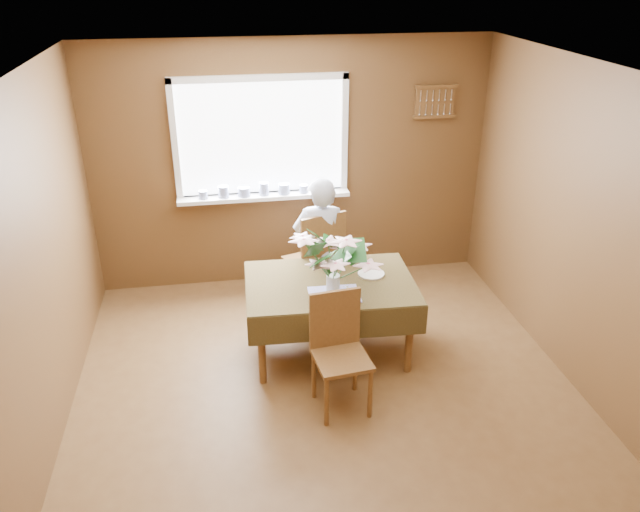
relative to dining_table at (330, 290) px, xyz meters
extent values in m
plane|color=brown|center=(-0.13, -0.77, -0.61)|extent=(4.50, 4.50, 0.00)
plane|color=white|center=(-0.13, -0.77, 1.89)|extent=(4.50, 4.50, 0.00)
plane|color=brown|center=(-0.13, 1.48, 0.64)|extent=(4.00, 0.00, 4.00)
plane|color=brown|center=(-2.13, -0.77, 0.64)|extent=(0.00, 4.50, 4.50)
plane|color=brown|center=(1.87, -0.77, 0.64)|extent=(0.00, 4.50, 4.50)
cube|color=white|center=(-0.43, 1.46, 0.94)|extent=(1.60, 0.01, 1.10)
cube|color=white|center=(-0.43, 1.45, 1.52)|extent=(1.72, 0.06, 0.06)
cube|color=white|center=(-0.43, 1.45, 0.36)|extent=(1.72, 0.06, 0.06)
cube|color=white|center=(-1.26, 1.45, 0.94)|extent=(0.06, 0.06, 1.22)
cube|color=white|center=(0.40, 1.45, 0.94)|extent=(0.06, 0.06, 1.22)
cube|color=white|center=(-0.43, 1.38, 0.37)|extent=(1.72, 0.20, 0.04)
cylinder|color=white|center=(-1.03, 1.36, 0.43)|extent=(0.09, 0.09, 0.08)
cylinder|color=white|center=(-0.83, 1.36, 0.45)|extent=(0.11, 0.11, 0.12)
cylinder|color=white|center=(-0.63, 1.36, 0.44)|extent=(0.12, 0.12, 0.09)
cylinder|color=white|center=(-0.43, 1.36, 0.45)|extent=(0.10, 0.10, 0.13)
cylinder|color=white|center=(-0.22, 1.36, 0.44)|extent=(0.11, 0.11, 0.10)
cylinder|color=white|center=(-0.02, 1.36, 0.43)|extent=(0.09, 0.09, 0.08)
cylinder|color=white|center=(0.18, 1.36, 0.45)|extent=(0.11, 0.11, 0.12)
cube|color=brown|center=(1.32, 1.45, 1.24)|extent=(0.40, 0.03, 0.30)
cube|color=brown|center=(1.32, 1.44, 1.39)|extent=(0.44, 0.04, 0.03)
cube|color=brown|center=(1.32, 1.44, 1.09)|extent=(0.44, 0.04, 0.03)
cylinder|color=brown|center=(-0.62, -0.35, -0.29)|extent=(0.06, 0.06, 0.64)
cylinder|color=brown|center=(0.59, -0.40, -0.29)|extent=(0.06, 0.06, 0.64)
cylinder|color=brown|center=(-0.59, 0.41, -0.29)|extent=(0.06, 0.06, 0.64)
cylinder|color=brown|center=(0.62, 0.36, -0.29)|extent=(0.06, 0.06, 0.64)
cube|color=brown|center=(0.00, 0.00, 0.05)|extent=(1.40, 0.96, 0.04)
cube|color=#2F2511|center=(0.00, 0.00, 0.08)|extent=(1.45, 1.02, 0.01)
cube|color=#2F2511|center=(-0.02, -0.48, -0.06)|extent=(1.41, 0.07, 0.25)
cube|color=#2F2511|center=(0.02, 0.48, -0.06)|extent=(1.41, 0.07, 0.25)
cube|color=#2F2511|center=(-0.71, 0.03, -0.06)|extent=(0.05, 0.96, 0.25)
cube|color=#2F2511|center=(0.71, -0.03, -0.06)|extent=(0.05, 0.96, 0.25)
cube|color=#496FD1|center=(-0.01, -0.22, 0.08)|extent=(0.42, 0.32, 0.01)
cylinder|color=brown|center=(0.09, 1.02, -0.36)|extent=(0.04, 0.04, 0.49)
cylinder|color=brown|center=(-0.28, 0.89, -0.36)|extent=(0.04, 0.04, 0.49)
cylinder|color=brown|center=(0.22, 0.65, -0.36)|extent=(0.04, 0.04, 0.49)
cylinder|color=brown|center=(-0.15, 0.52, -0.36)|extent=(0.04, 0.04, 0.49)
cube|color=brown|center=(-0.03, 0.77, -0.10)|extent=(0.58, 0.58, 0.03)
cube|color=brown|center=(0.04, 0.57, 0.18)|extent=(0.44, 0.18, 0.55)
cylinder|color=brown|center=(-0.20, -0.95, -0.40)|extent=(0.04, 0.04, 0.43)
cylinder|color=brown|center=(0.14, -0.91, -0.40)|extent=(0.04, 0.04, 0.43)
cylinder|color=brown|center=(-0.24, -0.62, -0.40)|extent=(0.04, 0.04, 0.43)
cylinder|color=brown|center=(0.10, -0.58, -0.40)|extent=(0.04, 0.04, 0.43)
cube|color=brown|center=(-0.05, -0.77, -0.17)|extent=(0.44, 0.44, 0.03)
cube|color=brown|center=(-0.07, -0.58, 0.08)|extent=(0.40, 0.08, 0.47)
imported|color=white|center=(0.03, 0.65, 0.09)|extent=(0.53, 0.37, 1.39)
cylinder|color=white|center=(-0.01, -0.15, 0.15)|extent=(0.11, 0.11, 0.14)
cylinder|color=#33662D|center=(-0.01, -0.15, 0.27)|extent=(0.07, 0.07, 0.10)
cylinder|color=white|center=(0.37, 0.07, 0.09)|extent=(0.30, 0.30, 0.01)
cube|color=silver|center=(0.11, -0.23, 0.09)|extent=(0.05, 0.23, 0.00)
camera|label=1|loc=(-0.86, -4.54, 2.57)|focal=35.00mm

